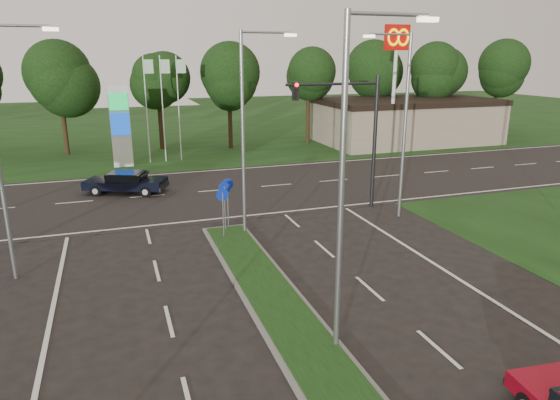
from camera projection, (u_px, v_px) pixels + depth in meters
name	position (u px, v px, depth m)	size (l,w,h in m)	color
verge_far	(153.00, 127.00, 58.43)	(160.00, 50.00, 0.02)	black
cross_road	(198.00, 192.00, 30.22)	(160.00, 12.00, 0.02)	black
median_kerb	(341.00, 396.00, 12.01)	(2.00, 26.00, 0.12)	slate
commercial_building	(406.00, 121.00, 47.38)	(16.00, 9.00, 4.00)	gray
streetlight_median_near	(349.00, 172.00, 12.75)	(2.53, 0.22, 9.00)	gray
streetlight_median_far	(247.00, 124.00, 21.85)	(2.53, 0.22, 9.00)	gray
streetlight_left_far	(1.00, 142.00, 17.16)	(2.53, 0.22, 9.00)	gray
streetlight_right_far	(402.00, 117.00, 24.25)	(2.53, 0.22, 9.00)	gray
traffic_signal	(353.00, 122.00, 25.69)	(5.10, 0.42, 7.00)	black
median_signs	(225.00, 197.00, 22.84)	(1.16, 1.76, 2.38)	gray
gas_pylon	(123.00, 124.00, 36.40)	(5.80, 1.26, 8.00)	silver
mcdonalds_sign	(396.00, 56.00, 40.82)	(2.20, 0.47, 10.40)	silver
treeline_far	(164.00, 70.00, 42.86)	(6.00, 6.00, 9.90)	black
navy_sedan	(126.00, 182.00, 29.87)	(5.04, 3.55, 1.28)	black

